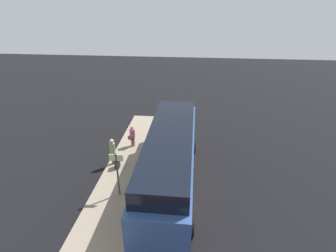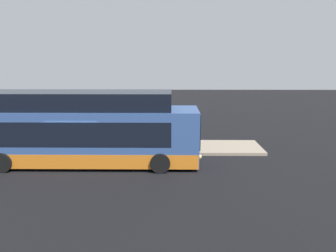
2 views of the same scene
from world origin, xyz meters
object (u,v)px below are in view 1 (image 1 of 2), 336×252
object	(u,v)px
bus_lead	(171,162)
passenger_boarding	(113,150)
passenger_waiting	(132,135)
suitcase	(117,163)
sign_post	(117,170)

from	to	relation	value
bus_lead	passenger_boarding	xyz separation A→B (m)	(1.74, 3.98, -0.47)
passenger_waiting	bus_lead	bearing A→B (deg)	156.40
bus_lead	passenger_boarding	distance (m)	4.37
suitcase	passenger_boarding	bearing A→B (deg)	41.92
bus_lead	passenger_waiting	world-z (taller)	bus_lead
bus_lead	suitcase	bearing A→B (deg)	69.90
suitcase	sign_post	xyz separation A→B (m)	(-2.56, -0.83, 1.30)
sign_post	passenger_waiting	bearing A→B (deg)	4.93
passenger_waiting	suitcase	bearing A→B (deg)	111.84
passenger_waiting	sign_post	distance (m)	5.53
bus_lead	sign_post	distance (m)	3.04
passenger_boarding	suitcase	size ratio (longest dim) A/B	1.89
passenger_waiting	sign_post	xyz separation A→B (m)	(-5.46, -0.47, 0.79)
bus_lead	sign_post	world-z (taller)	bus_lead
bus_lead	suitcase	size ratio (longest dim) A/B	11.99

